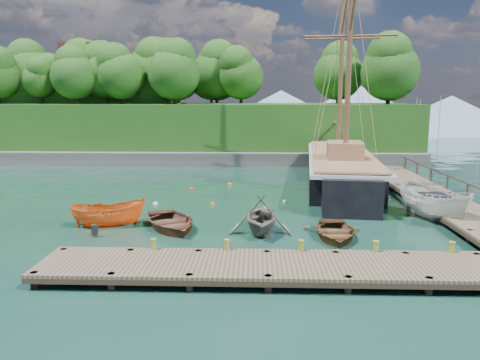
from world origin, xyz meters
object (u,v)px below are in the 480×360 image
at_px(rowboat_2, 334,237).
at_px(motorboat_orange, 110,226).
at_px(schooner, 341,172).
at_px(rowboat_0, 171,228).
at_px(rowboat_1, 260,233).
at_px(cabin_boat_white, 433,220).

height_order(rowboat_2, motorboat_orange, motorboat_orange).
distance_m(rowboat_2, schooner, 13.85).
height_order(rowboat_0, rowboat_2, rowboat_0).
relative_size(rowboat_1, cabin_boat_white, 0.69).
bearing_deg(rowboat_0, motorboat_orange, 146.08).
distance_m(rowboat_0, rowboat_1, 4.70).
bearing_deg(rowboat_1, rowboat_0, 170.88).
distance_m(rowboat_1, rowboat_2, 3.65).
bearing_deg(cabin_boat_white, rowboat_1, 179.40).
distance_m(rowboat_1, motorboat_orange, 8.04).
xyz_separation_m(rowboat_0, rowboat_2, (8.25, -1.29, 0.00)).
distance_m(rowboat_2, motorboat_orange, 11.69).
relative_size(rowboat_1, schooner, 0.14).
xyz_separation_m(rowboat_1, schooner, (6.24, 12.86, 1.08)).
height_order(rowboat_1, motorboat_orange, rowboat_1).
xyz_separation_m(rowboat_2, motorboat_orange, (-11.57, 1.70, 0.00)).
distance_m(rowboat_0, rowboat_2, 8.35).
relative_size(rowboat_0, motorboat_orange, 1.19).
xyz_separation_m(rowboat_1, motorboat_orange, (-7.98, 1.01, 0.00)).
height_order(rowboat_0, rowboat_1, rowboat_1).
height_order(rowboat_1, schooner, schooner).
xyz_separation_m(rowboat_2, cabin_boat_white, (6.01, 3.52, 0.00)).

